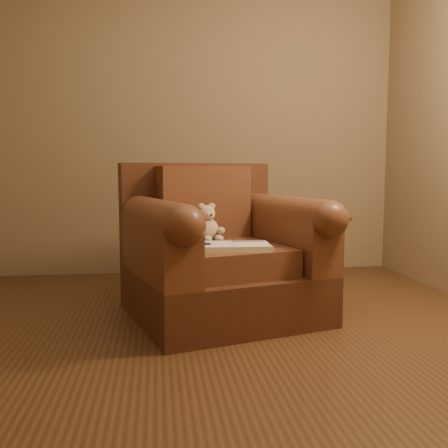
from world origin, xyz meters
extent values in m
plane|color=#51341B|center=(0.00, 0.00, 0.00)|extent=(4.00, 4.00, 0.00)
cube|color=#877053|center=(0.00, 2.00, 1.35)|extent=(4.00, 0.02, 2.70)
cube|color=#4B2919|center=(0.23, 0.53, 0.15)|extent=(1.33, 1.29, 0.30)
cube|color=#4B2919|center=(0.11, 0.97, 0.64)|extent=(1.07, 0.41, 0.67)
cube|color=brown|center=(0.25, 0.48, 0.39)|extent=(0.82, 0.91, 0.16)
cube|color=brown|center=(0.15, 0.84, 0.71)|extent=(0.65, 0.34, 0.49)
cube|color=brown|center=(-0.17, 0.36, 0.48)|extent=(0.47, 0.95, 0.35)
cube|color=brown|center=(0.67, 0.60, 0.48)|extent=(0.47, 0.95, 0.35)
cylinder|color=brown|center=(-0.17, 0.36, 0.65)|extent=(0.47, 0.95, 0.22)
cylinder|color=brown|center=(0.67, 0.60, 0.65)|extent=(0.47, 0.95, 0.22)
ellipsoid|color=beige|center=(0.15, 0.67, 0.54)|extent=(0.15, 0.13, 0.16)
sphere|color=beige|center=(0.15, 0.67, 0.65)|extent=(0.11, 0.11, 0.11)
ellipsoid|color=beige|center=(0.11, 0.67, 0.69)|extent=(0.04, 0.02, 0.04)
ellipsoid|color=beige|center=(0.18, 0.69, 0.69)|extent=(0.04, 0.02, 0.04)
ellipsoid|color=beige|center=(0.16, 0.62, 0.64)|extent=(0.05, 0.03, 0.04)
sphere|color=black|center=(0.17, 0.61, 0.64)|extent=(0.02, 0.02, 0.02)
ellipsoid|color=beige|center=(0.11, 0.59, 0.54)|extent=(0.05, 0.10, 0.05)
ellipsoid|color=beige|center=(0.24, 0.63, 0.54)|extent=(0.05, 0.10, 0.05)
ellipsoid|color=beige|center=(0.14, 0.57, 0.49)|extent=(0.06, 0.10, 0.05)
ellipsoid|color=beige|center=(0.22, 0.59, 0.49)|extent=(0.06, 0.10, 0.05)
cube|color=beige|center=(0.26, 0.29, 0.48)|extent=(0.45, 0.28, 0.03)
cube|color=white|center=(0.15, 0.30, 0.50)|extent=(0.22, 0.27, 0.00)
cube|color=white|center=(0.37, 0.29, 0.50)|extent=(0.22, 0.27, 0.00)
cube|color=beige|center=(0.26, 0.29, 0.50)|extent=(0.02, 0.26, 0.00)
cube|color=#0F1638|center=(0.10, 0.30, 0.50)|extent=(0.08, 0.10, 0.00)
cube|color=slate|center=(0.37, 0.38, 0.50)|extent=(0.20, 0.06, 0.00)
cylinder|color=#CC8538|center=(0.84, 0.54, 0.01)|extent=(0.36, 0.36, 0.03)
cylinder|color=#CC8538|center=(0.84, 0.54, 0.32)|extent=(0.04, 0.04, 0.59)
cylinder|color=#CC8538|center=(0.84, 0.54, 0.62)|extent=(0.45, 0.45, 0.02)
cylinder|color=#CC8538|center=(0.84, 0.54, 0.61)|extent=(0.04, 0.04, 0.02)
camera|label=1|loc=(-0.17, -2.55, 0.92)|focal=40.00mm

